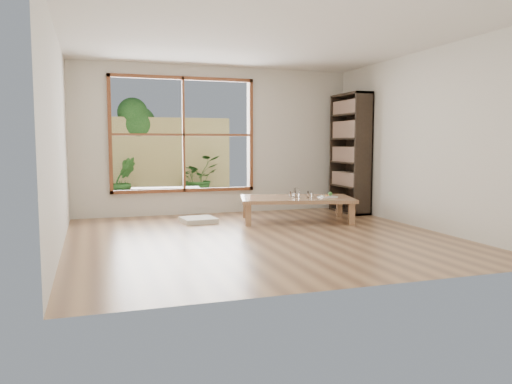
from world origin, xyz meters
TOP-DOWN VIEW (x-y plane):
  - ground at (0.00, 0.00)m, footprint 5.00×5.00m
  - low_table at (0.98, 1.11)m, footprint 1.97×1.41m
  - floor_cushion at (-0.55, 1.49)m, footprint 0.56×0.56m
  - bookshelf at (2.31, 1.77)m, footprint 0.34×0.96m
  - glass_tall at (0.98, 1.08)m, footprint 0.08×0.08m
  - glass_mid at (1.17, 1.03)m, footprint 0.07×0.07m
  - glass_short at (0.96, 1.24)m, footprint 0.07×0.07m
  - glass_small at (0.94, 1.22)m, footprint 0.06×0.06m
  - food_tray at (1.47, 0.95)m, footprint 0.28×0.20m
  - deck at (-0.60, 3.56)m, footprint 2.80×2.00m
  - garden_bench at (-0.83, 3.13)m, footprint 1.29×0.48m
  - bamboo_fence at (-0.60, 4.56)m, footprint 2.80×0.06m
  - shrub_right at (0.06, 4.38)m, footprint 1.08×1.02m
  - shrub_left at (-1.54, 4.08)m, footprint 0.61×0.53m
  - garden_tree at (-1.28, 4.86)m, footprint 1.04×0.85m

SIDE VIEW (x-z plane):
  - ground at x=0.00m, z-range 0.00..0.00m
  - deck at x=-0.60m, z-range -0.03..0.03m
  - floor_cushion at x=-0.55m, z-range 0.00..0.07m
  - low_table at x=0.98m, z-range 0.15..0.54m
  - garden_bench at x=-0.83m, z-range 0.16..0.56m
  - food_tray at x=1.47m, z-range 0.37..0.45m
  - glass_small at x=0.94m, z-range 0.39..0.46m
  - glass_short at x=0.96m, z-range 0.39..0.47m
  - glass_mid at x=1.17m, z-range 0.39..0.49m
  - glass_tall at x=0.98m, z-range 0.39..0.54m
  - shrub_left at x=-1.54m, z-range 0.03..0.98m
  - shrub_right at x=0.06m, z-range 0.03..0.99m
  - bamboo_fence at x=-0.60m, z-range 0.00..1.80m
  - bookshelf at x=2.31m, z-range 0.00..2.14m
  - garden_tree at x=-1.28m, z-range 0.52..2.74m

